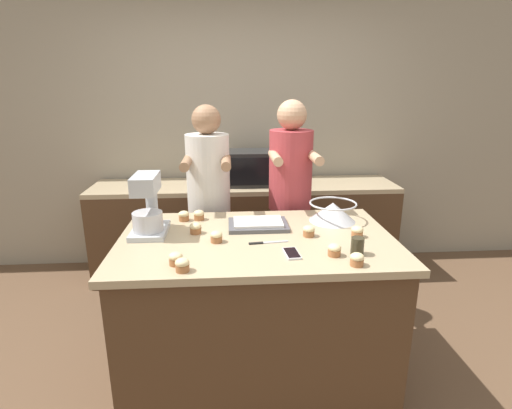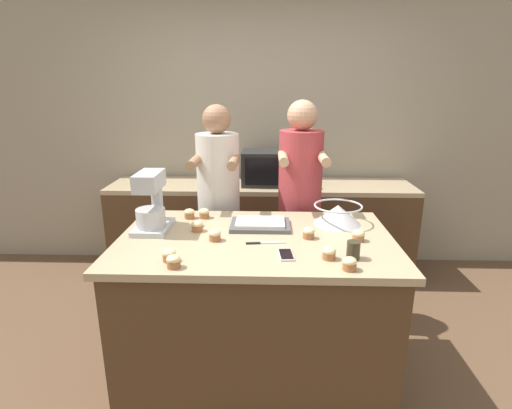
{
  "view_description": "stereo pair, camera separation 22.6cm",
  "coord_description": "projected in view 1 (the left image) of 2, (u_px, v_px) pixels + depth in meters",
  "views": [
    {
      "loc": [
        -0.16,
        -2.11,
        1.78
      ],
      "look_at": [
        0.0,
        0.05,
        1.13
      ],
      "focal_mm": 28.0,
      "sensor_mm": 36.0,
      "label": 1
    },
    {
      "loc": [
        0.07,
        -2.12,
        1.78
      ],
      "look_at": [
        0.0,
        0.05,
        1.13
      ],
      "focal_mm": 28.0,
      "sensor_mm": 36.0,
      "label": 2
    }
  ],
  "objects": [
    {
      "name": "cupcake_6",
      "position": [
        199.0,
        215.0,
        2.55
      ],
      "size": [
        0.07,
        0.07,
        0.06
      ],
      "color": "#9E6038",
      "rests_on": "island_counter"
    },
    {
      "name": "person_right",
      "position": [
        290.0,
        208.0,
        2.98
      ],
      "size": [
        0.33,
        0.5,
        1.68
      ],
      "color": "brown",
      "rests_on": "ground_plane"
    },
    {
      "name": "mixing_bowl",
      "position": [
        333.0,
        211.0,
        2.52
      ],
      "size": [
        0.3,
        0.3,
        0.12
      ],
      "color": "#BCBCC1",
      "rests_on": "island_counter"
    },
    {
      "name": "ground_plane",
      "position": [
        257.0,
        376.0,
        2.54
      ],
      "size": [
        16.0,
        16.0,
        0.0
      ],
      "primitive_type": "plane",
      "color": "brown"
    },
    {
      "name": "cell_phone",
      "position": [
        292.0,
        253.0,
        2.04
      ],
      "size": [
        0.08,
        0.15,
        0.01
      ],
      "color": "silver",
      "rests_on": "island_counter"
    },
    {
      "name": "cupcake_1",
      "position": [
        184.0,
        216.0,
        2.54
      ],
      "size": [
        0.07,
        0.07,
        0.06
      ],
      "color": "#9E6038",
      "rests_on": "island_counter"
    },
    {
      "name": "microwave_oven",
      "position": [
        254.0,
        168.0,
        3.67
      ],
      "size": [
        0.52,
        0.36,
        0.31
      ],
      "color": "black",
      "rests_on": "back_counter"
    },
    {
      "name": "person_left",
      "position": [
        209.0,
        212.0,
        2.95
      ],
      "size": [
        0.33,
        0.5,
        1.65
      ],
      "color": "#33384C",
      "rests_on": "ground_plane"
    },
    {
      "name": "cupcake_9",
      "position": [
        182.0,
        265.0,
        1.85
      ],
      "size": [
        0.07,
        0.07,
        0.06
      ],
      "color": "#9E6038",
      "rests_on": "island_counter"
    },
    {
      "name": "cupcake_2",
      "position": [
        357.0,
        259.0,
        1.91
      ],
      "size": [
        0.07,
        0.07,
        0.06
      ],
      "color": "#9E6038",
      "rests_on": "island_counter"
    },
    {
      "name": "drinking_glass",
      "position": [
        357.0,
        246.0,
        2.03
      ],
      "size": [
        0.07,
        0.07,
        0.09
      ],
      "color": "#332D1E",
      "rests_on": "island_counter"
    },
    {
      "name": "cupcake_0",
      "position": [
        216.0,
        237.0,
        2.19
      ],
      "size": [
        0.07,
        0.07,
        0.06
      ],
      "color": "#9E6038",
      "rests_on": "island_counter"
    },
    {
      "name": "stand_mixer",
      "position": [
        148.0,
        208.0,
        2.28
      ],
      "size": [
        0.2,
        0.3,
        0.35
      ],
      "color": "#B2B7BC",
      "rests_on": "island_counter"
    },
    {
      "name": "back_wall",
      "position": [
        243.0,
        130.0,
        3.91
      ],
      "size": [
        10.0,
        0.06,
        2.7
      ],
      "color": "gray",
      "rests_on": "ground_plane"
    },
    {
      "name": "baking_tray",
      "position": [
        258.0,
        224.0,
        2.43
      ],
      "size": [
        0.36,
        0.25,
        0.04
      ],
      "color": "#4C4C51",
      "rests_on": "island_counter"
    },
    {
      "name": "cupcake_8",
      "position": [
        196.0,
        228.0,
        2.32
      ],
      "size": [
        0.07,
        0.07,
        0.06
      ],
      "color": "#9E6038",
      "rests_on": "island_counter"
    },
    {
      "name": "cupcake_3",
      "position": [
        309.0,
        231.0,
        2.27
      ],
      "size": [
        0.07,
        0.07,
        0.06
      ],
      "color": "#9E6038",
      "rests_on": "island_counter"
    },
    {
      "name": "back_counter",
      "position": [
        245.0,
        229.0,
        3.84
      ],
      "size": [
        2.8,
        0.6,
        0.89
      ],
      "color": "#4C331E",
      "rests_on": "ground_plane"
    },
    {
      "name": "cupcake_7",
      "position": [
        357.0,
        232.0,
        2.27
      ],
      "size": [
        0.07,
        0.07,
        0.06
      ],
      "color": "#9E6038",
      "rests_on": "island_counter"
    },
    {
      "name": "cupcake_5",
      "position": [
        176.0,
        259.0,
        1.91
      ],
      "size": [
        0.07,
        0.07,
        0.06
      ],
      "color": "#9E6038",
      "rests_on": "island_counter"
    },
    {
      "name": "cupcake_4",
      "position": [
        334.0,
        250.0,
        2.01
      ],
      "size": [
        0.07,
        0.07,
        0.06
      ],
      "color": "#9E6038",
      "rests_on": "island_counter"
    },
    {
      "name": "knife",
      "position": [
        266.0,
        243.0,
        2.18
      ],
      "size": [
        0.22,
        0.04,
        0.01
      ],
      "color": "#BCBCC1",
      "rests_on": "island_counter"
    },
    {
      "name": "island_counter",
      "position": [
        257.0,
        310.0,
        2.4
      ],
      "size": [
        1.56,
        0.97,
        0.95
      ],
      "color": "#4C331E",
      "rests_on": "ground_plane"
    }
  ]
}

